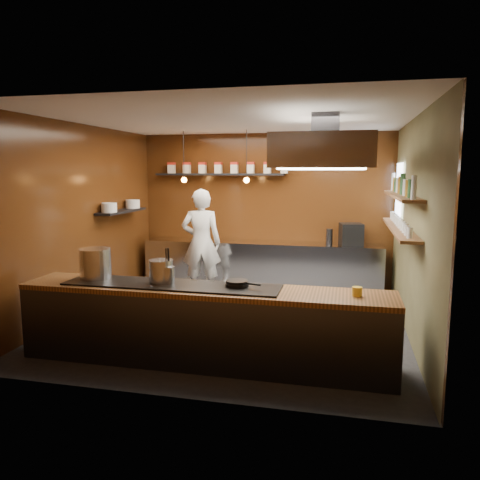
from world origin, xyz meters
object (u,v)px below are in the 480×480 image
(extractor_hood, at_px, (325,152))
(stockpot_large, at_px, (95,264))
(espresso_machine, at_px, (351,234))
(chef, at_px, (201,243))
(stockpot_small, at_px, (161,271))

(extractor_hood, height_order, stockpot_large, extractor_hood)
(extractor_hood, height_order, espresso_machine, extractor_hood)
(chef, bearing_deg, stockpot_large, 67.98)
(extractor_hood, height_order, chef, extractor_hood)
(extractor_hood, distance_m, chef, 3.25)
(stockpot_large, xyz_separation_m, espresso_machine, (3.11, 3.75, -0.03))
(stockpot_small, xyz_separation_m, espresso_machine, (2.24, 3.77, 0.02))
(extractor_hood, distance_m, espresso_machine, 3.00)
(stockpot_large, distance_m, chef, 2.93)
(stockpot_small, height_order, espresso_machine, espresso_machine)
(extractor_hood, bearing_deg, stockpot_large, -157.52)
(extractor_hood, xyz_separation_m, stockpot_large, (-2.72, -1.13, -1.38))
(extractor_hood, bearing_deg, chef, 142.20)
(extractor_hood, relative_size, chef, 1.03)
(extractor_hood, distance_m, stockpot_small, 2.60)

